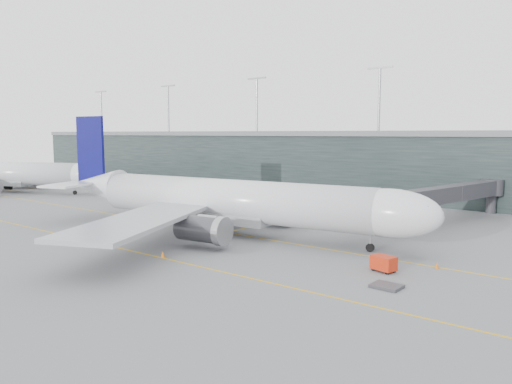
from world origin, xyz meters
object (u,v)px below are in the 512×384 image
Objects in this scene: jet_bridge at (433,195)px; gse_cart at (384,263)px; second_aircraft at (5,173)px; main_aircraft at (226,201)px.

jet_bridge is 15.80× the size of gse_cart.
second_aircraft is at bearing -171.29° from gse_cart.
main_aircraft is 79.06m from second_aircraft.
main_aircraft reaches higher than jet_bridge.
main_aircraft is 34.09m from jet_bridge.
jet_bridge is 32.40m from gse_cart.
jet_bridge is 0.79× the size of second_aircraft.
main_aircraft reaches higher than second_aircraft.
gse_cart is (105.30, -9.80, -3.69)m from second_aircraft.
gse_cart is at bearing -27.30° from second_aircraft.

